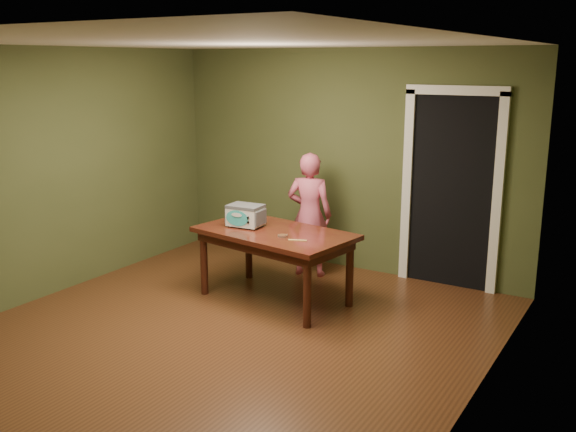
{
  "coord_description": "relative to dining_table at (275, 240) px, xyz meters",
  "views": [
    {
      "loc": [
        3.32,
        -4.29,
        2.45
      ],
      "look_at": [
        0.12,
        1.0,
        0.95
      ],
      "focal_mm": 40.0,
      "sensor_mm": 36.0,
      "label": 1
    }
  ],
  "objects": [
    {
      "name": "room_shell",
      "position": [
        0.09,
        -1.08,
        1.06
      ],
      "size": [
        4.52,
        5.02,
        2.61
      ],
      "color": "#464E29",
      "rests_on": "ground"
    },
    {
      "name": "floor",
      "position": [
        0.09,
        -1.08,
        -0.65
      ],
      "size": [
        5.0,
        5.0,
        0.0
      ],
      "primitive_type": "plane",
      "color": "#552E18",
      "rests_on": "ground"
    },
    {
      "name": "toy_oven",
      "position": [
        -0.36,
        -0.0,
        0.23
      ],
      "size": [
        0.4,
        0.28,
        0.23
      ],
      "rotation": [
        0.0,
        0.0,
        0.08
      ],
      "color": "#4C4F54",
      "rests_on": "dining_table"
    },
    {
      "name": "dining_table",
      "position": [
        0.0,
        0.0,
        0.0
      ],
      "size": [
        1.72,
        1.13,
        0.75
      ],
      "rotation": [
        0.0,
        0.0,
        -0.15
      ],
      "color": "#3A110D",
      "rests_on": "floor"
    },
    {
      "name": "child",
      "position": [
        -0.1,
        0.91,
        0.07
      ],
      "size": [
        0.59,
        0.46,
        1.44
      ],
      "primitive_type": "imported",
      "rotation": [
        0.0,
        0.0,
        3.39
      ],
      "color": "#C5516A",
      "rests_on": "floor"
    },
    {
      "name": "spatula",
      "position": [
        0.38,
        -0.19,
        0.1
      ],
      "size": [
        0.18,
        0.09,
        0.01
      ],
      "primitive_type": "cube",
      "rotation": [
        0.0,
        0.0,
        0.37
      ],
      "color": "#E1B762",
      "rests_on": "dining_table"
    },
    {
      "name": "doorway",
      "position": [
        1.39,
        1.7,
        0.41
      ],
      "size": [
        1.1,
        0.66,
        2.25
      ],
      "color": "black",
      "rests_on": "ground"
    },
    {
      "name": "baking_pan",
      "position": [
        0.19,
        -0.15,
        0.11
      ],
      "size": [
        0.1,
        0.1,
        0.02
      ],
      "color": "silver",
      "rests_on": "dining_table"
    }
  ]
}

